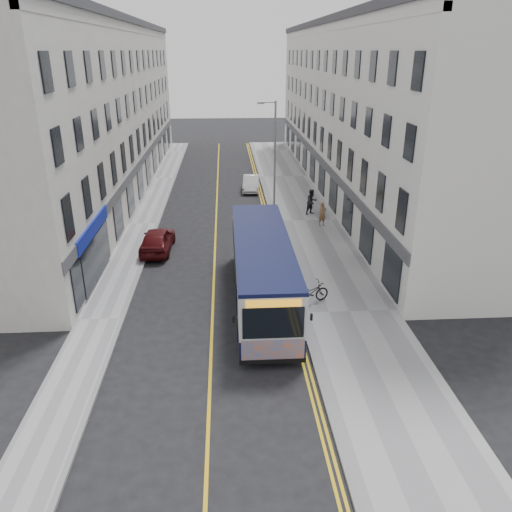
{
  "coord_description": "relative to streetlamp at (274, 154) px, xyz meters",
  "views": [
    {
      "loc": [
        0.74,
        -21.02,
        11.18
      ],
      "look_at": [
        2.18,
        2.06,
        1.6
      ],
      "focal_mm": 35.0,
      "sensor_mm": 36.0,
      "label": 1
    }
  ],
  "objects": [
    {
      "name": "car_white",
      "position": [
        -1.26,
        6.7,
        -3.76
      ],
      "size": [
        1.61,
        3.89,
        1.25
      ],
      "primitive_type": "imported",
      "rotation": [
        0.0,
        0.0,
        -0.08
      ],
      "color": "silver",
      "rests_on": "ground"
    },
    {
      "name": "pavement_east",
      "position": [
        2.08,
        -2.0,
        -4.32
      ],
      "size": [
        4.5,
        64.0,
        0.12
      ],
      "primitive_type": "cube",
      "color": "gray",
      "rests_on": "ground"
    },
    {
      "name": "streetlamp",
      "position": [
        0.0,
        0.0,
        0.0
      ],
      "size": [
        1.32,
        0.18,
        8.0
      ],
      "color": "gray",
      "rests_on": "ground"
    },
    {
      "name": "bicycle",
      "position": [
        0.4,
        -14.29,
        -3.75
      ],
      "size": [
        2.08,
        1.35,
        1.03
      ],
      "primitive_type": "imported",
      "rotation": [
        0.0,
        0.0,
        1.94
      ],
      "color": "black",
      "rests_on": "pavement_east"
    },
    {
      "name": "pedestrian_near",
      "position": [
        3.03,
        -3.26,
        -3.44
      ],
      "size": [
        0.71,
        0.6,
        1.65
      ],
      "primitive_type": "imported",
      "rotation": [
        0.0,
        0.0,
        0.41
      ],
      "color": "brown",
      "rests_on": "pavement_east"
    },
    {
      "name": "kerb_west",
      "position": [
        -8.17,
        -2.0,
        -4.32
      ],
      "size": [
        0.18,
        64.0,
        0.13
      ],
      "primitive_type": "cube",
      "color": "slate",
      "rests_on": "ground"
    },
    {
      "name": "terrace_west",
      "position": [
        -13.17,
        7.0,
        2.12
      ],
      "size": [
        6.0,
        46.0,
        13.0
      ],
      "primitive_type": "cube",
      "color": "silver",
      "rests_on": "ground"
    },
    {
      "name": "road_centre_line",
      "position": [
        -4.17,
        -2.0,
        -4.38
      ],
      "size": [
        0.12,
        64.0,
        0.01
      ],
      "primitive_type": "cube",
      "color": "gold",
      "rests_on": "ground"
    },
    {
      "name": "terrace_east",
      "position": [
        7.33,
        7.0,
        2.12
      ],
      "size": [
        6.0,
        46.0,
        13.0
      ],
      "primitive_type": "cube",
      "color": "silver",
      "rests_on": "ground"
    },
    {
      "name": "road_dbl_yellow_inner",
      "position": [
        -0.62,
        -2.0,
        -4.38
      ],
      "size": [
        0.1,
        64.0,
        0.01
      ],
      "primitive_type": "cube",
      "color": "gold",
      "rests_on": "ground"
    },
    {
      "name": "ground",
      "position": [
        -4.17,
        -14.0,
        -4.38
      ],
      "size": [
        140.0,
        140.0,
        0.0
      ],
      "primitive_type": "plane",
      "color": "black",
      "rests_on": "ground"
    },
    {
      "name": "pavement_west",
      "position": [
        -9.17,
        -2.0,
        -4.32
      ],
      "size": [
        2.0,
        64.0,
        0.12
      ],
      "primitive_type": "cube",
      "color": "gray",
      "rests_on": "ground"
    },
    {
      "name": "pedestrian_far",
      "position": [
        2.75,
        -0.62,
        -3.35
      ],
      "size": [
        1.12,
        1.06,
        1.83
      ],
      "primitive_type": "imported",
      "rotation": [
        0.0,
        0.0,
        0.56
      ],
      "color": "black",
      "rests_on": "pavement_east"
    },
    {
      "name": "car_maroon",
      "position": [
        -7.57,
        -6.94,
        -3.66
      ],
      "size": [
        1.91,
        4.34,
        1.45
      ],
      "primitive_type": "imported",
      "rotation": [
        0.0,
        0.0,
        3.1
      ],
      "color": "#4A0C0F",
      "rests_on": "ground"
    },
    {
      "name": "road_dbl_yellow_outer",
      "position": [
        -0.42,
        -2.0,
        -4.38
      ],
      "size": [
        0.1,
        64.0,
        0.01
      ],
      "primitive_type": "cube",
      "color": "gold",
      "rests_on": "ground"
    },
    {
      "name": "kerb_east",
      "position": [
        -0.17,
        -2.0,
        -4.32
      ],
      "size": [
        0.18,
        64.0,
        0.13
      ],
      "primitive_type": "cube",
      "color": "slate",
      "rests_on": "ground"
    },
    {
      "name": "city_bus",
      "position": [
        -1.83,
        -13.86,
        -2.63
      ],
      "size": [
        2.58,
        11.05,
        3.21
      ],
      "color": "black",
      "rests_on": "ground"
    }
  ]
}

